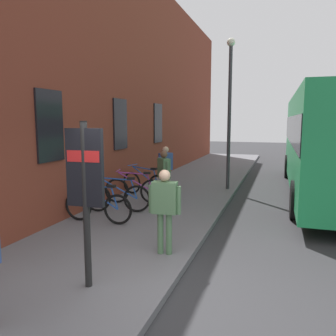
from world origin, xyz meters
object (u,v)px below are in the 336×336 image
(bicycle_leaning_wall, at_px, (135,190))
(street_lamp, at_px, (230,101))
(transit_info_sign, at_px, (85,178))
(pedestrian_by_facade, at_px, (165,203))
(pedestrian_near_bus, at_px, (164,172))
(bicycle_nearest_sign, at_px, (145,184))
(bicycle_beside_lamp, at_px, (118,197))
(pedestrian_crossing_street, at_px, (166,165))
(bicycle_mid_rack, at_px, (98,206))
(city_bus, at_px, (331,139))

(bicycle_leaning_wall, distance_m, street_lamp, 4.57)
(bicycle_leaning_wall, bearing_deg, transit_info_sign, -163.74)
(pedestrian_by_facade, bearing_deg, pedestrian_near_bus, 19.37)
(bicycle_nearest_sign, bearing_deg, pedestrian_near_bus, -132.42)
(bicycle_beside_lamp, xyz_separation_m, street_lamp, (3.98, -2.30, 2.65))
(pedestrian_crossing_street, bearing_deg, bicycle_mid_rack, 173.20)
(bicycle_beside_lamp, relative_size, pedestrian_crossing_street, 1.12)
(transit_info_sign, height_order, pedestrian_by_facade, transit_info_sign)
(bicycle_nearest_sign, height_order, pedestrian_by_facade, pedestrian_by_facade)
(pedestrian_crossing_street, bearing_deg, bicycle_leaning_wall, 166.99)
(bicycle_leaning_wall, height_order, pedestrian_crossing_street, pedestrian_crossing_street)
(bicycle_beside_lamp, height_order, bicycle_leaning_wall, same)
(bicycle_nearest_sign, height_order, transit_info_sign, transit_info_sign)
(bicycle_beside_lamp, relative_size, city_bus, 0.16)
(bicycle_mid_rack, distance_m, transit_info_sign, 3.39)
(transit_info_sign, relative_size, pedestrian_by_facade, 1.55)
(city_bus, bearing_deg, pedestrian_near_bus, 126.10)
(bicycle_leaning_wall, xyz_separation_m, bicycle_nearest_sign, (1.04, 0.12, -0.00))
(bicycle_leaning_wall, bearing_deg, street_lamp, -37.09)
(bicycle_leaning_wall, xyz_separation_m, pedestrian_crossing_street, (1.66, -0.38, 0.56))
(city_bus, bearing_deg, pedestrian_crossing_street, 110.54)
(transit_info_sign, xyz_separation_m, pedestrian_near_bus, (4.98, 0.56, -0.65))
(bicycle_mid_rack, distance_m, pedestrian_near_bus, 2.42)
(street_lamp, bearing_deg, bicycle_mid_rack, 155.21)
(bicycle_nearest_sign, bearing_deg, city_bus, -65.75)
(bicycle_leaning_wall, distance_m, city_bus, 6.76)
(pedestrian_near_bus, bearing_deg, street_lamp, -26.58)
(bicycle_beside_lamp, xyz_separation_m, bicycle_leaning_wall, (1.01, -0.05, 0.00))
(city_bus, relative_size, pedestrian_near_bus, 6.80)
(bicycle_leaning_wall, height_order, street_lamp, street_lamp)
(bicycle_leaning_wall, relative_size, pedestrian_crossing_street, 1.12)
(transit_info_sign, xyz_separation_m, street_lamp, (7.79, -0.84, 1.44))
(bicycle_mid_rack, height_order, transit_info_sign, transit_info_sign)
(bicycle_mid_rack, distance_m, pedestrian_crossing_street, 3.74)
(transit_info_sign, bearing_deg, bicycle_leaning_wall, 16.26)
(bicycle_nearest_sign, distance_m, street_lamp, 4.05)
(bicycle_nearest_sign, height_order, city_bus, city_bus)
(city_bus, xyz_separation_m, pedestrian_crossing_street, (-1.93, 5.16, -0.85))
(bicycle_beside_lamp, height_order, city_bus, city_bus)
(pedestrian_by_facade, bearing_deg, street_lamp, -1.68)
(bicycle_beside_lamp, height_order, pedestrian_crossing_street, pedestrian_crossing_street)
(pedestrian_near_bus, bearing_deg, bicycle_nearest_sign, 47.58)
(bicycle_mid_rack, xyz_separation_m, pedestrian_crossing_street, (3.67, -0.44, 0.56))
(pedestrian_crossing_street, bearing_deg, city_bus, -69.46)
(city_bus, bearing_deg, bicycle_leaning_wall, 122.94)
(bicycle_beside_lamp, distance_m, pedestrian_near_bus, 1.57)
(city_bus, distance_m, street_lamp, 3.58)
(pedestrian_by_facade, xyz_separation_m, street_lamp, (6.29, -0.18, 2.10))
(transit_info_sign, bearing_deg, bicycle_mid_rack, 27.46)
(bicycle_beside_lamp, bearing_deg, pedestrian_by_facade, -137.51)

